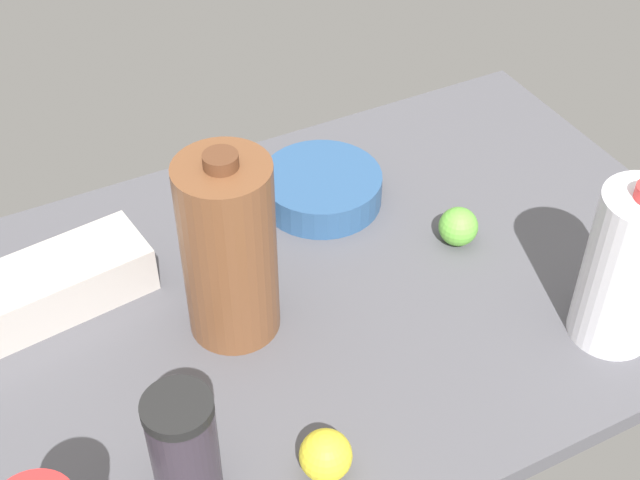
% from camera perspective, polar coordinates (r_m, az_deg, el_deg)
% --- Properties ---
extents(countertop, '(1.20, 0.76, 0.03)m').
position_cam_1_polar(countertop, '(1.31, -0.00, -3.75)').
color(countertop, '#4F4F55').
rests_on(countertop, ground).
extents(milk_jug, '(0.11, 0.11, 0.25)m').
position_cam_1_polar(milk_jug, '(1.23, 19.08, -1.72)').
color(milk_jug, white).
rests_on(milk_jug, countertop).
extents(mixing_bowl, '(0.19, 0.19, 0.05)m').
position_cam_1_polar(mixing_bowl, '(1.44, 0.09, 3.35)').
color(mixing_bowl, '#2C5180').
rests_on(mixing_bowl, countertop).
extents(chocolate_milk_jug, '(0.13, 0.13, 0.29)m').
position_cam_1_polar(chocolate_milk_jug, '(1.17, -5.87, -0.59)').
color(chocolate_milk_jug, brown).
rests_on(chocolate_milk_jug, countertop).
extents(egg_carton, '(0.32, 0.15, 0.07)m').
position_cam_1_polar(egg_carton, '(1.31, -17.56, -3.17)').
color(egg_carton, '#BAB3AC').
rests_on(egg_carton, countertop).
extents(shaker_bottle, '(0.08, 0.08, 0.17)m').
position_cam_1_polar(shaker_bottle, '(1.03, -8.68, -13.16)').
color(shaker_bottle, '#342C37').
rests_on(shaker_bottle, countertop).
extents(lemon_by_jug, '(0.06, 0.06, 0.06)m').
position_cam_1_polar(lemon_by_jug, '(1.08, 0.36, -13.62)').
color(lemon_by_jug, yellow).
rests_on(lemon_by_jug, countertop).
extents(lime_near_front, '(0.06, 0.06, 0.06)m').
position_cam_1_polar(lime_near_front, '(1.37, 8.79, 0.91)').
color(lime_near_front, '#65B83E').
rests_on(lime_near_front, countertop).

